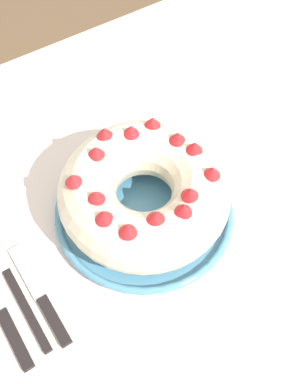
{
  "coord_description": "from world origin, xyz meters",
  "views": [
    {
      "loc": [
        -0.2,
        -0.29,
        1.36
      ],
      "look_at": [
        0.01,
        0.02,
        0.79
      ],
      "focal_mm": 42.0,
      "sensor_mm": 36.0,
      "label": 1
    }
  ],
  "objects": [
    {
      "name": "serving_dish",
      "position": [
        0.01,
        0.02,
        0.74
      ],
      "size": [
        0.29,
        0.29,
        0.02
      ],
      "color": "#518EB2",
      "rests_on": "dining_table"
    },
    {
      "name": "fork",
      "position": [
        -0.22,
        0.02,
        0.73
      ],
      "size": [
        0.02,
        0.2,
        0.01
      ],
      "rotation": [
        0.0,
        0.0,
        0.05
      ],
      "color": "black",
      "rests_on": "dining_table"
    },
    {
      "name": "cake_knife",
      "position": [
        -0.19,
        -0.02,
        0.73
      ],
      "size": [
        0.02,
        0.18,
        0.01
      ],
      "rotation": [
        0.0,
        0.0,
        -0.02
      ],
      "color": "black",
      "rests_on": "dining_table"
    },
    {
      "name": "bundt_cake",
      "position": [
        0.01,
        0.02,
        0.79
      ],
      "size": [
        0.26,
        0.26,
        0.11
      ],
      "color": "beige",
      "rests_on": "serving_dish"
    },
    {
      "name": "ground_plane",
      "position": [
        0.0,
        0.0,
        0.0
      ],
      "size": [
        8.0,
        8.0,
        0.0
      ],
      "primitive_type": "plane",
      "color": "brown"
    },
    {
      "name": "dining_table",
      "position": [
        0.0,
        0.0,
        0.64
      ],
      "size": [
        1.37,
        0.98,
        0.73
      ],
      "color": "beige",
      "rests_on": "ground_plane"
    },
    {
      "name": "serving_knife",
      "position": [
        -0.25,
        -0.01,
        0.73
      ],
      "size": [
        0.02,
        0.21,
        0.01
      ],
      "rotation": [
        0.0,
        0.0,
        0.05
      ],
      "color": "black",
      "rests_on": "dining_table"
    }
  ]
}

